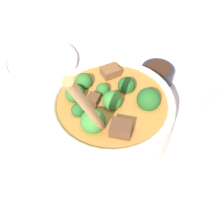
{
  "coord_description": "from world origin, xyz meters",
  "views": [
    {
      "loc": [
        0.02,
        0.35,
        0.48
      ],
      "look_at": [
        0.0,
        0.0,
        0.06
      ],
      "focal_mm": 45.0,
      "sensor_mm": 36.0,
      "label": 1
    }
  ],
  "objects": [
    {
      "name": "ground_plane",
      "position": [
        0.0,
        0.0,
        0.0
      ],
      "size": [
        4.0,
        4.0,
        0.0
      ],
      "primitive_type": "plane",
      "color": "silver"
    },
    {
      "name": "condiment_bowl",
      "position": [
        -0.11,
        -0.15,
        0.02
      ],
      "size": [
        0.08,
        0.08,
        0.04
      ],
      "color": "#232833",
      "rests_on": "ground_plane"
    },
    {
      "name": "stew_bowl",
      "position": [
        0.0,
        0.0,
        0.06
      ],
      "size": [
        0.24,
        0.27,
        0.29
      ],
      "color": "beige",
      "rests_on": "ground_plane"
    },
    {
      "name": "empty_plate",
      "position": [
        0.17,
        -0.23,
        0.01
      ],
      "size": [
        0.19,
        0.19,
        0.02
      ],
      "color": "white",
      "rests_on": "ground_plane"
    }
  ]
}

